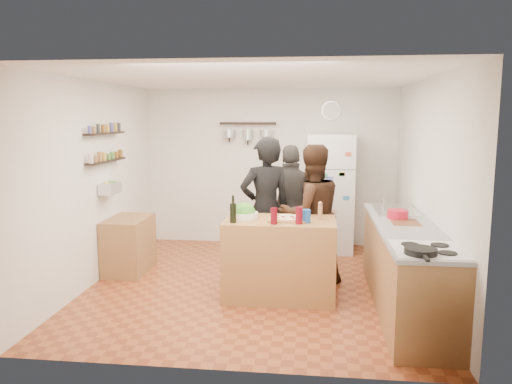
# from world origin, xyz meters

# --- Properties ---
(room_shell) EXTENTS (4.20, 4.20, 4.20)m
(room_shell) POSITION_xyz_m (0.00, 0.39, 1.25)
(room_shell) COLOR brown
(room_shell) RESTS_ON ground
(prep_island) EXTENTS (1.25, 0.72, 0.91)m
(prep_island) POSITION_xyz_m (0.33, -0.36, 0.46)
(prep_island) COLOR #9C6C39
(prep_island) RESTS_ON floor
(pizza_board) EXTENTS (0.42, 0.34, 0.02)m
(pizza_board) POSITION_xyz_m (0.41, -0.38, 0.92)
(pizza_board) COLOR olive
(pizza_board) RESTS_ON prep_island
(pizza) EXTENTS (0.34, 0.34, 0.02)m
(pizza) POSITION_xyz_m (0.41, -0.38, 0.94)
(pizza) COLOR tan
(pizza) RESTS_ON pizza_board
(salad_bowl) EXTENTS (0.33, 0.33, 0.07)m
(salad_bowl) POSITION_xyz_m (-0.09, -0.31, 0.94)
(salad_bowl) COLOR white
(salad_bowl) RESTS_ON prep_island
(wine_bottle) EXTENTS (0.07, 0.07, 0.21)m
(wine_bottle) POSITION_xyz_m (-0.17, -0.58, 1.02)
(wine_bottle) COLOR black
(wine_bottle) RESTS_ON prep_island
(wine_glass_near) EXTENTS (0.07, 0.07, 0.18)m
(wine_glass_near) POSITION_xyz_m (0.28, -0.60, 1.00)
(wine_glass_near) COLOR #580711
(wine_glass_near) RESTS_ON prep_island
(wine_glass_far) EXTENTS (0.08, 0.08, 0.19)m
(wine_glass_far) POSITION_xyz_m (0.55, -0.56, 1.00)
(wine_glass_far) COLOR #620813
(wine_glass_far) RESTS_ON prep_island
(pepper_mill) EXTENTS (0.05, 0.05, 0.16)m
(pepper_mill) POSITION_xyz_m (0.78, -0.31, 0.99)
(pepper_mill) COLOR #A16A43
(pepper_mill) RESTS_ON prep_island
(salt_canister) EXTENTS (0.09, 0.09, 0.14)m
(salt_canister) POSITION_xyz_m (0.63, -0.48, 0.98)
(salt_canister) COLOR #1B4C94
(salt_canister) RESTS_ON prep_island
(person_left) EXTENTS (0.78, 0.67, 1.82)m
(person_left) POSITION_xyz_m (0.10, 0.25, 0.91)
(person_left) COLOR black
(person_left) RESTS_ON floor
(person_center) EXTENTS (1.03, 0.93, 1.73)m
(person_center) POSITION_xyz_m (0.67, 0.22, 0.86)
(person_center) COLOR black
(person_center) RESTS_ON floor
(person_back) EXTENTS (1.05, 0.60, 1.69)m
(person_back) POSITION_xyz_m (0.41, 0.76, 0.85)
(person_back) COLOR #2E2C29
(person_back) RESTS_ON floor
(counter_run) EXTENTS (0.63, 2.63, 0.90)m
(counter_run) POSITION_xyz_m (1.70, -0.55, 0.45)
(counter_run) COLOR #9E7042
(counter_run) RESTS_ON floor
(stove_top) EXTENTS (0.60, 0.62, 0.02)m
(stove_top) POSITION_xyz_m (1.70, -1.50, 0.91)
(stove_top) COLOR white
(stove_top) RESTS_ON counter_run
(skillet) EXTENTS (0.27, 0.27, 0.05)m
(skillet) POSITION_xyz_m (1.60, -1.68, 0.95)
(skillet) COLOR black
(skillet) RESTS_ON stove_top
(sink) EXTENTS (0.50, 0.80, 0.03)m
(sink) POSITION_xyz_m (1.70, 0.30, 0.92)
(sink) COLOR silver
(sink) RESTS_ON counter_run
(cutting_board) EXTENTS (0.30, 0.40, 0.02)m
(cutting_board) POSITION_xyz_m (1.70, -0.40, 0.91)
(cutting_board) COLOR brown
(cutting_board) RESTS_ON counter_run
(red_bowl) EXTENTS (0.23, 0.23, 0.10)m
(red_bowl) POSITION_xyz_m (1.65, -0.18, 0.97)
(red_bowl) COLOR #B5142B
(red_bowl) RESTS_ON counter_run
(fridge) EXTENTS (0.70, 0.68, 1.80)m
(fridge) POSITION_xyz_m (0.95, 1.75, 0.90)
(fridge) COLOR white
(fridge) RESTS_ON floor
(wall_clock) EXTENTS (0.30, 0.03, 0.30)m
(wall_clock) POSITION_xyz_m (0.95, 2.08, 2.15)
(wall_clock) COLOR silver
(wall_clock) RESTS_ON back_wall
(spice_shelf_lower) EXTENTS (0.12, 1.00, 0.02)m
(spice_shelf_lower) POSITION_xyz_m (-1.93, 0.20, 1.50)
(spice_shelf_lower) COLOR black
(spice_shelf_lower) RESTS_ON left_wall
(spice_shelf_upper) EXTENTS (0.12, 1.00, 0.02)m
(spice_shelf_upper) POSITION_xyz_m (-1.93, 0.20, 1.85)
(spice_shelf_upper) COLOR black
(spice_shelf_upper) RESTS_ON left_wall
(produce_basket) EXTENTS (0.18, 0.35, 0.14)m
(produce_basket) POSITION_xyz_m (-1.90, 0.20, 1.15)
(produce_basket) COLOR silver
(produce_basket) RESTS_ON left_wall
(side_table) EXTENTS (0.50, 0.80, 0.73)m
(side_table) POSITION_xyz_m (-1.74, 0.36, 0.36)
(side_table) COLOR olive
(side_table) RESTS_ON floor
(pot_rack) EXTENTS (0.90, 0.04, 0.04)m
(pot_rack) POSITION_xyz_m (-0.35, 2.00, 1.95)
(pot_rack) COLOR black
(pot_rack) RESTS_ON back_wall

